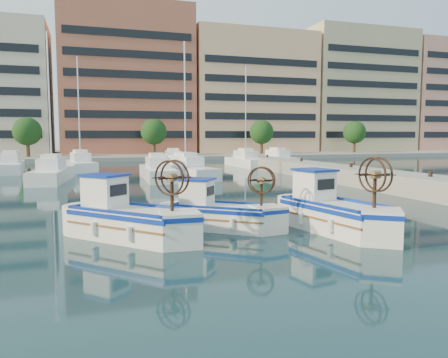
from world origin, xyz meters
TOP-DOWN VIEW (x-y plane):
  - ground at (0.00, 0.00)m, footprint 300.00×300.00m
  - quay at (13.00, 8.00)m, footprint 3.00×60.00m
  - waterfront at (9.23, 65.04)m, footprint 180.00×40.00m
  - yacht_marina at (-3.28, 27.56)m, footprint 39.18×22.74m
  - fishing_boat_a at (-4.77, 0.78)m, footprint 4.25×4.39m
  - fishing_boat_b at (-1.28, 1.35)m, footprint 3.93×3.53m
  - fishing_boat_c at (2.69, -0.28)m, footprint 2.69×4.74m

SIDE VIEW (x-z plane):
  - ground at x=0.00m, z-range 0.00..0.00m
  - yacht_marina at x=-3.28m, z-range -5.22..6.28m
  - quay at x=13.00m, z-range 0.00..1.20m
  - fishing_boat_b at x=-1.28m, z-range -0.55..1.89m
  - fishing_boat_a at x=-4.77m, z-range -0.63..2.18m
  - fishing_boat_c at x=2.69m, z-range -0.65..2.23m
  - waterfront at x=9.23m, z-range -1.70..23.90m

